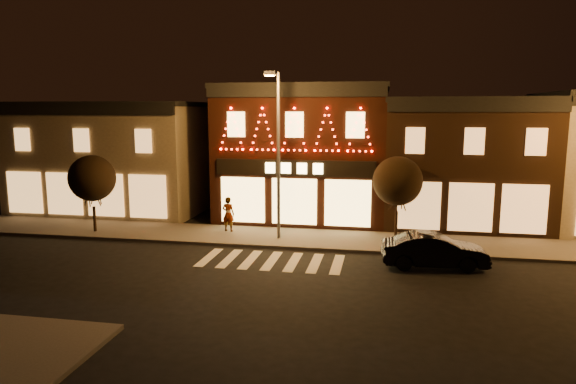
# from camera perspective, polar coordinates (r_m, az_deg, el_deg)

# --- Properties ---
(ground) EXTENTS (120.00, 120.00, 0.00)m
(ground) POSITION_cam_1_polar(r_m,az_deg,el_deg) (19.86, -4.37, -10.97)
(ground) COLOR black
(ground) RESTS_ON ground
(sidewalk_far) EXTENTS (44.00, 4.00, 0.15)m
(sidewalk_far) POSITION_cam_1_polar(r_m,az_deg,el_deg) (27.01, 4.18, -5.31)
(sidewalk_far) COLOR #47423D
(sidewalk_far) RESTS_ON ground
(building_left) EXTENTS (12.20, 8.28, 7.30)m
(building_left) POSITION_cam_1_polar(r_m,az_deg,el_deg) (36.78, -18.54, 3.79)
(building_left) COLOR #746852
(building_left) RESTS_ON ground
(building_pulp) EXTENTS (10.20, 8.34, 8.30)m
(building_pulp) POSITION_cam_1_polar(r_m,az_deg,el_deg) (32.45, 1.95, 4.48)
(building_pulp) COLOR black
(building_pulp) RESTS_ON ground
(building_right_a) EXTENTS (9.20, 8.28, 7.50)m
(building_right_a) POSITION_cam_1_polar(r_m,az_deg,el_deg) (32.45, 18.80, 3.29)
(building_right_a) COLOR black
(building_right_a) RESTS_ON ground
(streetlamp_mid) EXTENTS (0.54, 1.95, 8.53)m
(streetlamp_mid) POSITION_cam_1_polar(r_m,az_deg,el_deg) (25.97, -1.21, 5.49)
(streetlamp_mid) COLOR #59595E
(streetlamp_mid) RESTS_ON sidewalk_far
(tree_left) EXTENTS (2.53, 2.53, 4.23)m
(tree_left) POSITION_cam_1_polar(r_m,az_deg,el_deg) (29.92, -21.01, 1.44)
(tree_left) COLOR black
(tree_left) RESTS_ON sidewalk_far
(tree_right) EXTENTS (2.57, 2.57, 4.30)m
(tree_right) POSITION_cam_1_polar(r_m,az_deg,el_deg) (27.12, 12.13, 1.20)
(tree_right) COLOR black
(tree_right) RESTS_ON sidewalk_far
(dark_sedan) EXTENTS (4.63, 1.96, 1.49)m
(dark_sedan) POSITION_cam_1_polar(r_m,az_deg,el_deg) (23.33, 15.99, -6.31)
(dark_sedan) COLOR black
(dark_sedan) RESTS_ON ground
(pedestrian) EXTENTS (0.76, 0.55, 1.93)m
(pedestrian) POSITION_cam_1_polar(r_m,az_deg,el_deg) (28.43, -6.68, -2.46)
(pedestrian) COLOR gray
(pedestrian) RESTS_ON sidewalk_far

